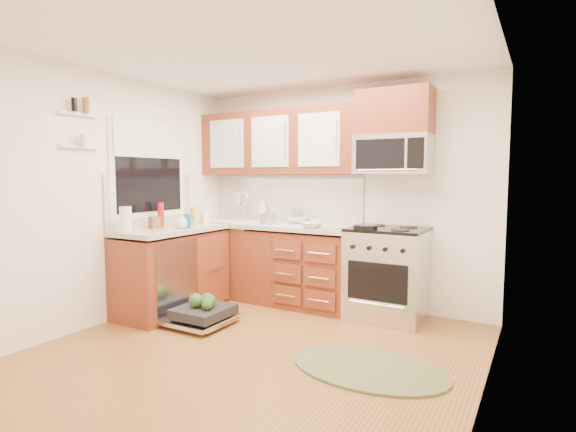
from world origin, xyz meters
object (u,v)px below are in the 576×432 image
Objects in this scene: dishwasher at (200,315)px; bowl_a at (312,225)px; stock_pot at (267,219)px; sink at (235,231)px; rug at (369,368)px; paper_towel_roll at (126,219)px; cutting_board at (336,228)px; skillet at (365,227)px; bowl_b at (297,220)px; upper_cabinets at (278,143)px; range at (387,273)px; microwave at (393,155)px; cup at (315,224)px.

dishwasher is 1.49m from bowl_a.
stock_pot is 0.63m from bowl_a.
dishwasher is (0.39, -1.12, -0.70)m from sink.
paper_towel_roll reaches higher than rug.
skillet is at bearing -11.51° from cutting_board.
dishwasher is 2.90× the size of bowl_b.
sink is 1.80m from skillet.
stock_pot is (-1.25, 0.13, 0.01)m from skillet.
dishwasher is 2.76× the size of paper_towel_roll.
sink reaches higher than dishwasher.
range is (1.41, -0.15, -1.40)m from upper_cabinets.
microwave is 3.15× the size of bowl_b.
stock_pot is 1.55m from paper_towel_roll.
sink is 2.67× the size of bowl_a.
upper_cabinets is 8.34× the size of cutting_board.
cutting_board is (0.91, -0.32, -0.94)m from upper_cabinets.
cup reaches higher than bowl_b.
cutting_board is at bearing -6.76° from sink.
cup is at bearing -40.52° from bowl_b.
upper_cabinets reaches higher than paper_towel_roll.
range is 1.53× the size of sink.
upper_cabinets reaches higher than skillet.
sink is at bearing -163.55° from upper_cabinets.
bowl_b is at bearing 151.77° from cutting_board.
cutting_board is at bearing -160.25° from range.
rug is at bearing 3.71° from paper_towel_roll.
sink is at bearing 173.24° from cutting_board.
upper_cabinets is at bearing 162.48° from skillet.
stock_pot reaches higher than rug.
stock_pot is at bearing 176.13° from cutting_board.
bowl_a is (0.62, -0.06, -0.03)m from stock_pot.
range is 1.40m from rug.
microwave is at bearing 21.13° from bowl_a.
rug is (2.20, -1.28, -0.79)m from sink.
dishwasher is 1.35m from stock_pot.
stock_pot is at bearing 144.89° from rug.
skillet reaches higher than sink.
skillet is 2.37m from paper_towel_roll.
range is 4.54× the size of stock_pot.
dishwasher is at bearing 174.93° from rug.
sink is 1.21m from cup.
paper_towel_roll is (-0.27, -1.44, 0.25)m from sink.
bowl_b is (0.78, 0.18, 0.16)m from sink.
rug is 4.83× the size of paper_towel_roll.
cup reaches higher than range.
bowl_a reaches higher than sink.
bowl_b is (0.39, 1.30, 0.86)m from dishwasher.
upper_cabinets is 1.96m from paper_towel_roll.
skillet is at bearing -7.69° from sink.
bowl_b is (0.25, 0.03, -0.91)m from upper_cabinets.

